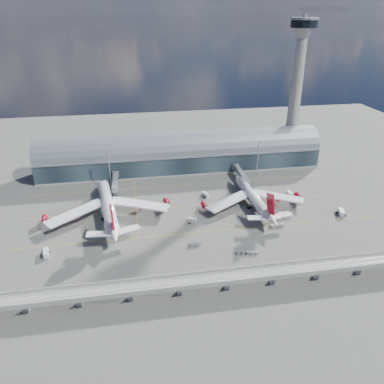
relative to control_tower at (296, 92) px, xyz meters
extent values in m
plane|color=#474744|center=(-85.00, -83.00, -51.64)|extent=(500.00, 500.00, 0.00)
cube|color=gold|center=(-85.00, -93.00, -51.63)|extent=(200.00, 0.25, 0.01)
cube|color=gold|center=(-85.00, -63.00, -51.63)|extent=(200.00, 0.25, 0.01)
cube|color=gold|center=(-85.00, -33.00, -51.63)|extent=(200.00, 0.25, 0.01)
cube|color=gold|center=(-120.00, -53.00, -51.63)|extent=(0.25, 80.00, 0.01)
cube|color=gold|center=(-50.00, -53.00, -51.63)|extent=(0.25, 80.00, 0.01)
cube|color=#1C2830|center=(-85.00, -5.00, -44.64)|extent=(200.00, 28.00, 14.00)
cylinder|color=slate|center=(-85.00, -5.00, -37.64)|extent=(200.00, 28.00, 28.00)
cube|color=gray|center=(-85.00, -19.00, -37.64)|extent=(200.00, 1.00, 1.20)
cube|color=gray|center=(-85.00, -5.00, -51.04)|extent=(200.00, 30.00, 1.20)
cube|color=gray|center=(0.00, 0.00, -47.64)|extent=(18.00, 18.00, 8.00)
cone|color=gray|center=(0.00, 0.00, -6.64)|extent=(10.00, 10.00, 90.00)
cone|color=gray|center=(0.00, 0.00, 40.36)|extent=(16.00, 16.00, 8.00)
cylinder|color=black|center=(0.00, 0.00, 45.36)|extent=(18.00, 18.00, 5.00)
cylinder|color=slate|center=(0.00, 0.00, 48.36)|extent=(19.00, 19.00, 1.50)
cylinder|color=gray|center=(0.00, 0.00, 49.86)|extent=(2.40, 2.40, 3.00)
cube|color=gray|center=(-85.00, -138.00, -46.14)|extent=(220.00, 8.50, 1.20)
cube|color=gray|center=(-85.00, -142.00, -45.04)|extent=(220.00, 0.40, 1.20)
cube|color=gray|center=(-85.00, -134.00, -45.04)|extent=(220.00, 0.40, 1.20)
cube|color=gray|center=(-85.00, -139.50, -45.49)|extent=(220.00, 0.12, 0.12)
cube|color=gray|center=(-85.00, -136.50, -45.49)|extent=(220.00, 0.12, 0.12)
cube|color=gray|center=(-165.00, -138.00, -49.14)|extent=(2.20, 2.20, 5.00)
cube|color=gray|center=(-145.00, -138.00, -49.14)|extent=(2.20, 2.20, 5.00)
cube|color=gray|center=(-125.00, -138.00, -49.14)|extent=(2.20, 2.20, 5.00)
cube|color=gray|center=(-105.00, -138.00, -49.14)|extent=(2.20, 2.20, 5.00)
cube|color=gray|center=(-85.00, -138.00, -49.14)|extent=(2.20, 2.20, 5.00)
cube|color=gray|center=(-65.00, -138.00, -49.14)|extent=(2.20, 2.20, 5.00)
cube|color=gray|center=(-45.00, -138.00, -49.14)|extent=(2.20, 2.20, 5.00)
cube|color=gray|center=(-25.00, -138.00, -49.14)|extent=(2.20, 2.20, 5.00)
cylinder|color=gray|center=(-135.00, -28.00, -39.14)|extent=(0.70, 0.70, 25.00)
cube|color=gray|center=(-135.00, -28.00, -26.44)|extent=(3.00, 0.40, 1.00)
cylinder|color=gray|center=(-35.00, -28.00, -39.14)|extent=(0.70, 0.70, 25.00)
cube|color=gray|center=(-35.00, -28.00, -26.44)|extent=(3.00, 0.40, 1.00)
cylinder|color=white|center=(-135.58, -66.90, -45.14)|extent=(13.62, 55.97, 6.71)
cone|color=white|center=(-139.46, -36.22, -45.14)|extent=(7.70, 9.16, 6.71)
cone|color=white|center=(-131.44, -99.66, -44.30)|extent=(8.23, 13.31, 6.71)
cube|color=#B8071A|center=(-131.83, -96.55, -36.03)|extent=(2.30, 12.52, 13.87)
cube|color=white|center=(-152.72, -71.18, -45.98)|extent=(32.44, 26.32, 2.71)
cube|color=white|center=(-117.92, -66.78, -45.98)|extent=(34.56, 19.83, 2.71)
cylinder|color=#B8071A|center=(-153.63, -69.18, -47.86)|extent=(3.98, 5.62, 3.35)
cylinder|color=#B8071A|center=(-169.09, -71.14, -47.86)|extent=(3.98, 5.62, 3.35)
cylinder|color=#B8071A|center=(-117.54, -64.62, -47.86)|extent=(3.98, 5.62, 3.35)
cylinder|color=#B8071A|center=(-102.07, -62.66, -47.86)|extent=(3.98, 5.62, 3.35)
cylinder|color=gray|center=(-138.04, -47.46, -50.07)|extent=(0.52, 0.52, 3.14)
cylinder|color=gray|center=(-138.38, -71.48, -50.07)|extent=(0.63, 0.63, 3.14)
cylinder|color=gray|center=(-131.73, -70.64, -50.07)|extent=(0.63, 0.63, 3.14)
cylinder|color=black|center=(-138.38, -71.48, -51.06)|extent=(2.48, 1.85, 1.57)
cylinder|color=black|center=(-131.73, -70.64, -51.06)|extent=(2.48, 1.85, 1.57)
cylinder|color=white|center=(-51.33, -68.30, -45.84)|extent=(7.49, 47.67, 5.70)
cone|color=white|center=(-52.35, -41.63, -45.84)|extent=(5.99, 8.07, 5.70)
cone|color=white|center=(-50.25, -96.93, -45.06)|extent=(6.14, 11.99, 5.70)
cube|color=#B8071A|center=(-50.36, -93.99, -37.59)|extent=(1.13, 11.76, 13.01)
cube|color=white|center=(-66.63, -70.85, -46.63)|extent=(29.56, 21.68, 2.43)
cube|color=white|center=(-35.89, -69.68, -46.63)|extent=(30.09, 19.98, 2.43)
cylinder|color=black|center=(-51.33, -68.30, -47.41)|extent=(6.45, 42.77, 4.84)
cylinder|color=#B8071A|center=(-67.27, -68.90, -48.40)|extent=(3.33, 5.03, 3.14)
cylinder|color=#B8071A|center=(-80.93, -69.42, -48.40)|extent=(3.33, 5.03, 3.14)
cylinder|color=#B8071A|center=(-35.40, -67.69, -48.40)|extent=(3.33, 5.03, 3.14)
cylinder|color=#B8071A|center=(-21.74, -67.18, -48.40)|extent=(3.33, 5.03, 3.14)
cylinder|color=gray|center=(-51.97, -51.57, -50.16)|extent=(0.49, 0.49, 2.95)
cylinder|color=gray|center=(-54.33, -72.34, -50.16)|extent=(0.59, 0.59, 2.95)
cylinder|color=gray|center=(-48.04, -72.11, -50.16)|extent=(0.59, 0.59, 2.95)
cylinder|color=black|center=(-54.33, -72.34, -51.10)|extent=(2.21, 1.55, 1.47)
cylinder|color=black|center=(-48.04, -72.11, -51.10)|extent=(2.21, 1.55, 1.47)
cube|color=gray|center=(-132.08, -31.00, -46.44)|extent=(3.00, 24.00, 3.00)
cube|color=gray|center=(-132.08, -43.00, -46.44)|extent=(3.60, 3.60, 3.40)
cylinder|color=gray|center=(-132.08, -19.00, -46.44)|extent=(4.40, 4.40, 4.00)
cylinder|color=gray|center=(-132.08, -43.00, -49.94)|extent=(0.50, 0.50, 3.40)
cylinder|color=black|center=(-132.08, -43.00, -51.29)|extent=(1.40, 0.80, 0.80)
cube|color=gray|center=(-47.83, -33.00, -46.44)|extent=(3.00, 28.00, 3.00)
cube|color=gray|center=(-47.83, -47.00, -46.44)|extent=(3.60, 3.60, 3.40)
cylinder|color=gray|center=(-47.83, -19.00, -46.44)|extent=(4.40, 4.40, 4.00)
cylinder|color=gray|center=(-47.83, -47.00, -49.94)|extent=(0.50, 0.50, 3.40)
cylinder|color=black|center=(-47.83, -47.00, -51.29)|extent=(1.40, 0.80, 0.80)
cube|color=silver|center=(-163.78, -101.10, -50.13)|extent=(3.06, 6.83, 2.45)
cylinder|color=black|center=(-163.49, -99.01, -51.21)|extent=(2.45, 1.16, 0.85)
cylinder|color=black|center=(-164.08, -103.19, -51.21)|extent=(2.45, 1.16, 0.85)
cube|color=silver|center=(-90.10, -82.51, -50.09)|extent=(5.30, 3.89, 2.51)
cylinder|color=black|center=(-88.68, -81.93, -51.20)|extent=(1.72, 2.56, 0.87)
cylinder|color=black|center=(-91.53, -83.10, -51.20)|extent=(1.72, 2.56, 0.87)
cube|color=silver|center=(-37.26, -85.25, -50.22)|extent=(7.36, 3.62, 2.30)
cylinder|color=black|center=(-35.05, -84.73, -51.24)|extent=(1.29, 2.34, 0.80)
cylinder|color=black|center=(-39.46, -85.78, -51.24)|extent=(1.29, 2.34, 0.80)
cube|color=silver|center=(-4.84, -88.20, -49.92)|extent=(4.30, 6.88, 2.79)
cylinder|color=black|center=(-5.47, -86.24, -51.15)|extent=(2.85, 1.73, 0.96)
cylinder|color=black|center=(-4.22, -90.16, -51.15)|extent=(2.85, 1.73, 0.96)
cube|color=silver|center=(-24.44, -61.24, -49.90)|extent=(2.54, 5.44, 2.82)
cylinder|color=black|center=(-24.43, -59.50, -51.15)|extent=(2.72, 1.00, 0.98)
cylinder|color=black|center=(-24.46, -62.98, -51.15)|extent=(2.72, 1.00, 0.98)
cube|color=silver|center=(-76.59, -52.69, -50.16)|extent=(4.17, 5.94, 2.40)
cylinder|color=black|center=(-75.88, -51.07, -51.22)|extent=(2.45, 1.69, 0.83)
cylinder|color=black|center=(-77.29, -54.32, -51.22)|extent=(2.45, 1.69, 0.83)
cube|color=gray|center=(-93.92, -104.73, -51.36)|extent=(2.78, 1.93, 0.34)
cube|color=#A1A1A6|center=(-93.92, -104.73, -50.46)|extent=(2.32, 1.79, 1.68)
cube|color=gray|center=(-91.01, -104.88, -51.36)|extent=(2.78, 1.93, 0.34)
cube|color=#A1A1A6|center=(-91.01, -104.88, -50.46)|extent=(2.32, 1.79, 1.68)
cube|color=gray|center=(-73.12, -115.32, -51.42)|extent=(2.27, 1.74, 0.26)
cube|color=#A1A1A6|center=(-73.12, -115.32, -50.74)|extent=(1.92, 1.59, 1.28)
cube|color=gray|center=(-70.95, -115.76, -51.42)|extent=(2.27, 1.74, 0.26)
cube|color=#A1A1A6|center=(-70.95, -115.76, -50.74)|extent=(1.92, 1.59, 1.28)
cube|color=gray|center=(-68.79, -116.20, -51.42)|extent=(2.27, 1.74, 0.26)
cube|color=#A1A1A6|center=(-68.79, -116.20, -50.74)|extent=(1.92, 1.59, 1.28)
cube|color=gray|center=(-66.62, -116.64, -51.42)|extent=(2.27, 1.74, 0.26)
cube|color=#A1A1A6|center=(-66.62, -116.64, -50.74)|extent=(1.92, 1.59, 1.28)
cube|color=gray|center=(-64.45, -117.07, -51.42)|extent=(2.27, 1.74, 0.26)
cube|color=#A1A1A6|center=(-64.45, -117.07, -50.74)|extent=(1.92, 1.59, 1.28)
cube|color=gray|center=(-48.60, -95.29, -51.37)|extent=(2.63, 1.83, 0.32)
cube|color=#A1A1A6|center=(-48.60, -95.29, -50.53)|extent=(2.20, 1.70, 1.58)
cube|color=gray|center=(-45.86, -95.14, -51.37)|extent=(2.63, 1.83, 0.32)
cube|color=#A1A1A6|center=(-45.86, -95.14, -50.53)|extent=(2.20, 1.70, 1.58)
cube|color=gray|center=(-43.12, -94.98, -51.37)|extent=(2.63, 1.83, 0.32)
cube|color=#A1A1A6|center=(-43.12, -94.98, -50.53)|extent=(2.20, 1.70, 1.58)
camera|label=1|loc=(-120.05, -257.46, 53.97)|focal=35.00mm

